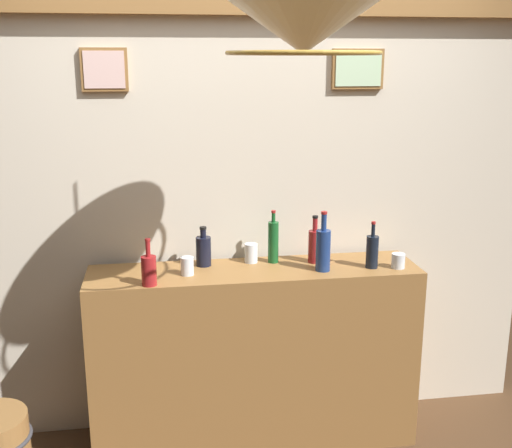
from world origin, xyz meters
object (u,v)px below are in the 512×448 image
liquor_bottle_rye (315,245)px  liquor_bottle_vermouth (372,251)px  glass_tumbler_highball (187,266)px  liquor_bottle_sherry (149,269)px  liquor_bottle_scotch (323,249)px  pendant_lamp (304,29)px  liquor_bottle_tequila (204,250)px  liquor_bottle_bourbon (273,241)px  glass_tumbler_shot (398,261)px  glass_tumbler_rocks (252,253)px

liquor_bottle_rye → liquor_bottle_vermouth: size_ratio=1.04×
glass_tumbler_highball → liquor_bottle_sherry: bearing=-146.8°
liquor_bottle_sherry → glass_tumbler_highball: (0.18, 0.12, -0.03)m
liquor_bottle_scotch → pendant_lamp: bearing=-114.7°
liquor_bottle_tequila → liquor_bottle_bourbon: (0.36, -0.00, 0.03)m
liquor_bottle_scotch → liquor_bottle_vermouth: bearing=1.4°
liquor_bottle_rye → glass_tumbler_shot: (0.40, -0.16, -0.06)m
liquor_bottle_rye → glass_tumbler_shot: 0.43m
glass_tumbler_highball → liquor_bottle_vermouth: bearing=-2.0°
liquor_bottle_scotch → glass_tumbler_rocks: bearing=150.6°
glass_tumbler_highball → pendant_lamp: 1.31m
liquor_bottle_bourbon → liquor_bottle_rye: size_ratio=1.11×
liquor_bottle_bourbon → liquor_bottle_rye: (0.21, -0.03, -0.02)m
liquor_bottle_sherry → liquor_bottle_vermouth: bearing=4.5°
glass_tumbler_highball → liquor_bottle_bourbon: bearing=16.2°
liquor_bottle_rye → pendant_lamp: size_ratio=0.40×
pendant_lamp → liquor_bottle_vermouth: bearing=46.9°
liquor_bottle_sherry → liquor_bottle_bourbon: size_ratio=0.82×
liquor_bottle_bourbon → liquor_bottle_rye: 0.22m
liquor_bottle_sherry → glass_tumbler_highball: size_ratio=2.52×
liquor_bottle_scotch → glass_tumbler_rocks: 0.39m
liquor_bottle_scotch → glass_tumbler_rocks: size_ratio=3.05×
liquor_bottle_tequila → glass_tumbler_shot: liquor_bottle_tequila is taller
glass_tumbler_rocks → liquor_bottle_sherry: bearing=-153.1°
glass_tumbler_rocks → glass_tumbler_highball: bearing=-156.8°
liquor_bottle_rye → glass_tumbler_rocks: bearing=171.0°
liquor_bottle_scotch → liquor_bottle_tequila: bearing=163.7°
pendant_lamp → liquor_bottle_bourbon: bearing=88.2°
liquor_bottle_rye → glass_tumbler_rocks: (-0.32, 0.05, -0.04)m
liquor_bottle_scotch → glass_tumbler_shot: 0.40m
liquor_bottle_sherry → pendant_lamp: size_ratio=0.36×
glass_tumbler_rocks → glass_tumbler_shot: glass_tumbler_rocks is taller
liquor_bottle_tequila → glass_tumbler_highball: liquor_bottle_tequila is taller
liquor_bottle_bourbon → glass_tumbler_rocks: size_ratio=2.78×
liquor_bottle_sherry → glass_tumbler_highball: bearing=33.2°
liquor_bottle_scotch → glass_tumbler_shot: size_ratio=4.04×
liquor_bottle_scotch → glass_tumbler_rocks: liquor_bottle_scotch is taller
liquor_bottle_scotch → glass_tumbler_highball: 0.68m
glass_tumbler_rocks → liquor_bottle_tequila: bearing=-176.6°
liquor_bottle_tequila → glass_tumbler_highball: bearing=-124.4°
liquor_bottle_sherry → liquor_bottle_scotch: liquor_bottle_scotch is taller
liquor_bottle_vermouth → liquor_bottle_rye: bearing=154.3°
liquor_bottle_vermouth → pendant_lamp: size_ratio=0.38×
glass_tumbler_rocks → glass_tumbler_shot: 0.75m
liquor_bottle_rye → pendant_lamp: pendant_lamp is taller
liquor_bottle_scotch → glass_tumbler_shot: (0.39, -0.02, -0.08)m
liquor_bottle_bourbon → liquor_bottle_vermouth: size_ratio=1.15×
liquor_bottle_rye → pendant_lamp: (-0.23, -0.67, 1.05)m
liquor_bottle_scotch → liquor_bottle_rye: size_ratio=1.22×
pendant_lamp → glass_tumbler_rocks: bearing=97.0°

